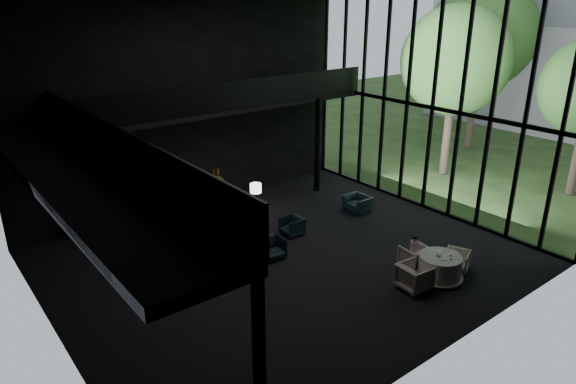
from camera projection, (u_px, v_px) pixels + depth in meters
floor at (286, 257)px, 16.60m from camera, size 14.00×12.00×0.02m
wall_back at (189, 105)px, 19.57m from camera, size 14.00×0.04×8.00m
wall_front at (461, 196)px, 10.76m from camera, size 14.00×0.04×8.00m
wall_left at (32, 189)px, 11.14m from camera, size 0.04×12.00×8.00m
curtain_wall at (432, 108)px, 19.16m from camera, size 0.20×12.00×8.00m
mezzanine_left at (79, 180)px, 11.71m from camera, size 2.00×12.00×0.25m
mezzanine_back at (226, 106)px, 19.41m from camera, size 12.00×2.00×0.25m
railing_left at (118, 147)px, 12.07m from camera, size 0.06×12.00×1.00m
railing_back at (240, 94)px, 18.46m from camera, size 12.00×0.06×1.00m
column_sw at (259, 365)px, 8.82m from camera, size 0.24×0.24×4.00m
column_nw at (64, 184)px, 17.20m from camera, size 0.24×0.24×4.00m
column_ne at (318, 146)px, 21.58m from camera, size 0.24×0.24×4.00m
tree_near at (455, 61)px, 22.51m from camera, size 4.80×4.80×7.65m
tree_far at (482, 35)px, 26.59m from camera, size 5.60×5.60×8.80m
console at (221, 215)px, 18.82m from camera, size 2.33×0.53×0.74m
bronze_urn at (216, 189)px, 18.67m from camera, size 0.75×0.75×1.40m
side_table_left at (181, 229)px, 18.00m from camera, size 0.45×0.45×0.50m
table_lamp_left at (178, 210)px, 17.81m from camera, size 0.39×0.39×0.65m
side_table_right at (254, 206)px, 19.95m from camera, size 0.45×0.45×0.50m
table_lamp_right at (256, 189)px, 19.56m from camera, size 0.44×0.44×0.73m
sofa at (225, 220)px, 18.23m from camera, size 2.43×1.39×0.91m
lounge_armchair_west at (208, 250)px, 16.39m from camera, size 0.77×0.80×0.66m
lounge_armchair_east at (292, 226)px, 18.05m from camera, size 0.64×0.68×0.67m
lounge_armchair_south at (272, 248)px, 16.46m from camera, size 0.73×0.69×0.72m
window_armchair at (358, 202)px, 20.01m from camera, size 0.57×0.86×0.75m
coffee_table at (242, 242)px, 17.16m from camera, size 1.11×1.11×0.42m
dining_table at (440, 269)px, 15.25m from camera, size 1.41×1.41×0.75m
dining_chair_north at (415, 256)px, 15.85m from camera, size 0.90×0.86×0.81m
dining_chair_east at (456, 260)px, 15.71m from camera, size 0.82×0.84×0.67m
dining_chair_west at (415, 274)px, 14.67m from camera, size 0.94×0.99×0.95m
child at (415, 244)px, 15.88m from camera, size 0.26×0.26×0.56m
plate_a at (444, 259)px, 14.95m from camera, size 0.26×0.26×0.02m
plate_b at (439, 251)px, 15.37m from camera, size 0.24×0.24×0.02m
saucer at (448, 256)px, 15.10m from camera, size 0.16×0.16×0.01m
coffee_cup at (451, 255)px, 15.09m from camera, size 0.10×0.10×0.06m
cereal_bowl at (439, 255)px, 15.09m from camera, size 0.17×0.17×0.09m
cream_pot at (451, 259)px, 14.88m from camera, size 0.06×0.06×0.06m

